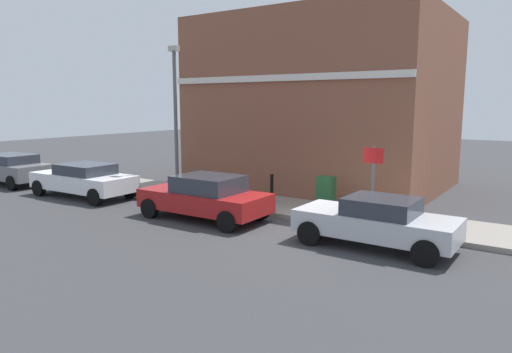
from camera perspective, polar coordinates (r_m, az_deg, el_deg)
The scene contains 12 objects.
ground at distance 13.96m, azimuth 6.47°, elevation -6.42°, with size 80.00×80.00×0.00m, color #38383A.
sidewalk at distance 18.81m, azimuth -7.18°, elevation -2.20°, with size 2.56×30.00×0.15m, color gray.
corner_building at distance 21.24m, azimuth 8.41°, elevation 8.67°, with size 8.08×10.00×7.25m.
car_silver at distance 12.43m, azimuth 14.46°, elevation -5.30°, with size 1.81×4.07×1.32m.
car_red at distance 14.99m, azimuth -6.19°, elevation -2.45°, with size 1.96×4.24×1.43m.
car_white at distance 19.63m, azimuth -20.22°, elevation -0.34°, with size 1.96×4.53×1.33m.
car_grey at distance 24.16m, azimuth -27.82°, elevation 0.91°, with size 1.89×4.40×1.39m.
utility_cabinet at distance 15.64m, azimuth 8.48°, elevation -2.23°, with size 0.46×0.61×1.15m.
bollard_near_cabinet at distance 16.74m, azimuth 1.93°, elevation -1.33°, with size 0.14×0.14×1.04m.
bollard_far_kerb at distance 16.60m, azimuth -4.05°, elevation -1.43°, with size 0.14×0.14×1.04m.
street_sign at distance 13.86m, azimuth 14.04°, elevation 0.28°, with size 0.08×0.60×2.30m.
lamppost at distance 18.93m, azimuth -9.76°, elevation 7.65°, with size 0.20×0.44×5.72m.
Camera 1 is at (-11.98, -6.15, 3.68)m, focal length 32.89 mm.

